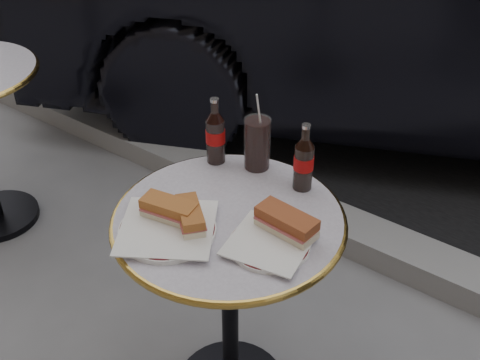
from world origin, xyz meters
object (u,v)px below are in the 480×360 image
Objects in this scene: plate_right at (269,245)px; cola_glass at (257,143)px; plate_left at (167,230)px; bistro_table at (230,313)px; cola_bottle_right at (304,157)px; cola_bottle_left at (215,131)px.

cola_glass is (-0.23, 0.27, 0.07)m from plate_right.
plate_left is 0.26m from plate_right.
cola_bottle_right is (0.09, 0.23, 0.47)m from bistro_table.
cola_bottle_left reaches higher than cola_glass.
plate_left is 0.36m from cola_bottle_left.
cola_bottle_left is at bearing 107.59° from plate_left.
plate_left is 1.23× the size of plate_right.
cola_bottle_right is at bearing 64.93° from plate_left.
plate_left is at bearing -120.95° from bistro_table.
plate_left is 1.23× the size of cola_bottle_right.
cola_bottle_left reaches higher than plate_left.
bistro_table is at bearing -72.22° from cola_glass.
bistro_table is 2.96× the size of plate_left.
bistro_table is at bearing 59.05° from plate_left.
cola_glass reaches higher than plate_left.
plate_right is at bearing -13.40° from bistro_table.
plate_right is (0.24, 0.11, -0.00)m from plate_left.
cola_bottle_left is 0.13m from cola_glass.
plate_left is (-0.09, -0.14, 0.37)m from bistro_table.
cola_bottle_left is (-0.11, 0.33, 0.10)m from plate_left.
bistro_table is 4.63× the size of cola_glass.
cola_glass reaches higher than bistro_table.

